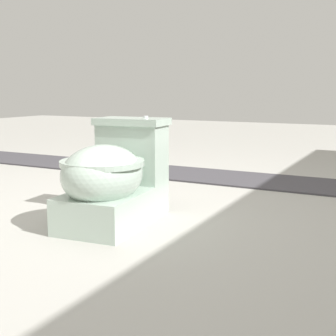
{
  "coord_description": "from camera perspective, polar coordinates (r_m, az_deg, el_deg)",
  "views": [
    {
      "loc": [
        1.96,
        1.17,
        0.65
      ],
      "look_at": [
        0.1,
        0.21,
        0.3
      ],
      "focal_mm": 50.0,
      "sensor_mm": 36.0,
      "label": 1
    }
  ],
  "objects": [
    {
      "name": "ground_plane",
      "position": [
        2.37,
        -3.41,
        -6.38
      ],
      "size": [
        14.0,
        14.0,
        0.0
      ],
      "primitive_type": "plane",
      "color": "#A8A59E"
    },
    {
      "name": "gravel_strip",
      "position": [
        3.35,
        15.25,
        -1.87
      ],
      "size": [
        0.56,
        8.0,
        0.01
      ],
      "primitive_type": "cube",
      "color": "#423F44",
      "rests_on": "ground"
    },
    {
      "name": "toilet",
      "position": [
        2.28,
        -6.76,
        -1.4
      ],
      "size": [
        0.66,
        0.43,
        0.52
      ],
      "rotation": [
        0.0,
        0.0,
        0.09
      ],
      "color": "#B2C6B7",
      "rests_on": "ground"
    }
  ]
}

